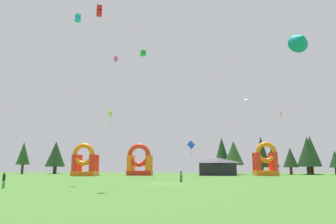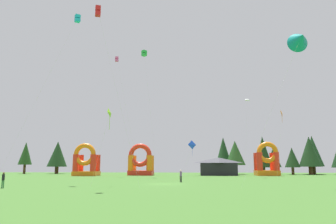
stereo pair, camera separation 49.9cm
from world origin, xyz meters
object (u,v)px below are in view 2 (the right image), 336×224
Objects in this scene: kite_blue_diamond at (192,145)px; kite_white_parafoil at (247,100)px; person_far_side at (3,179)px; kite_red_box at (98,12)px; person_left_edge at (181,175)px; inflatable_orange_dome at (86,163)px; kite_lime_diamond at (110,114)px; kite_pink_box at (117,60)px; inflatable_blue_arch at (267,163)px; inflatable_yellow_castle at (141,164)px; kite_teal_delta at (300,39)px; kite_orange_diamond at (282,114)px; kite_green_box at (144,53)px; kite_cyan_box at (77,19)px; festival_tent at (218,166)px.

kite_white_parafoil reaches higher than kite_blue_diamond.
kite_white_parafoil is 45.79m from person_far_side.
person_far_side is at bearing -178.97° from kite_red_box.
inflatable_orange_dome is (-21.52, 24.71, 1.67)m from person_left_edge.
kite_lime_diamond is 5.54× the size of person_far_side.
inflatable_blue_arch is at bearing 11.19° from kite_pink_box.
inflatable_yellow_castle is (-22.77, 10.00, -12.40)m from kite_white_parafoil.
inflatable_orange_dome is (-6.90, 2.74, -22.52)m from kite_pink_box.
inflatable_blue_arch is (16.38, 6.88, -3.53)m from kite_blue_diamond.
person_far_side is (-31.64, -3.47, -15.48)m from kite_teal_delta.
person_far_side is at bearing -100.48° from inflatable_yellow_castle.
inflatable_blue_arch is (1.04, 17.61, -8.14)m from kite_orange_diamond.
inflatable_yellow_castle is at bearing 19.53° from inflatable_orange_dome.
kite_orange_diamond is at bearing 42.08° from kite_red_box.
kite_blue_diamond is at bearing 7.53° from kite_green_box.
kite_teal_delta is 0.77× the size of kite_cyan_box.
kite_green_box reaches higher than person_left_edge.
festival_tent is (-5.24, 9.57, -13.06)m from kite_white_parafoil.
festival_tent is at bearing 68.51° from kite_red_box.
kite_cyan_box is 3.29× the size of inflatable_orange_dome.
kite_lime_diamond is at bearing -113.45° from festival_tent.
kite_cyan_box reaches higher than kite_red_box.
inflatable_orange_dome is (-23.23, 3.15, -3.68)m from kite_blue_diamond.
kite_white_parafoil is 9.72× the size of person_far_side.
kite_blue_diamond is at bearing 81.91° from person_left_edge.
kite_teal_delta reaches higher than inflatable_blue_arch.
person_left_edge is at bearing -56.35° from kite_pink_box.
kite_teal_delta is 22.85m from kite_red_box.
kite_pink_box reaches higher than inflatable_yellow_castle.
kite_cyan_box reaches higher than person_left_edge.
kite_red_box reaches higher than kite_orange_diamond.
festival_tent is at bearing 66.55° from kite_lime_diamond.
kite_white_parafoil reaches higher than inflatable_blue_arch.
kite_green_box is 1.35× the size of kite_red_box.
kite_green_box is at bearing -162.75° from inflatable_blue_arch.
kite_white_parafoil is at bearing 39.92° from kite_cyan_box.
inflatable_orange_dome is (-13.42, 32.22, -5.69)m from kite_lime_diamond.
kite_pink_box is 3.25× the size of festival_tent.
kite_teal_delta reaches higher than inflatable_yellow_castle.
kite_blue_diamond is 4.25× the size of person_left_edge.
kite_white_parafoil is (-4.36, 7.94, 4.09)m from kite_orange_diamond.
kite_red_box is (-25.60, -23.12, 7.95)m from kite_orange_diamond.
kite_blue_diamond is 39.53m from person_far_side.
kite_white_parafoil reaches higher than person_far_side.
inflatable_blue_arch is at bearing 0.50° from festival_tent.
kite_teal_delta is 37.90m from kite_green_box.
person_left_edge is (-13.93, 8.98, -15.45)m from kite_teal_delta.
kite_pink_box is at bearing 91.05° from kite_cyan_box.
person_far_side is at bearing -112.05° from kite_cyan_box.
kite_blue_diamond is 0.31× the size of kite_cyan_box.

